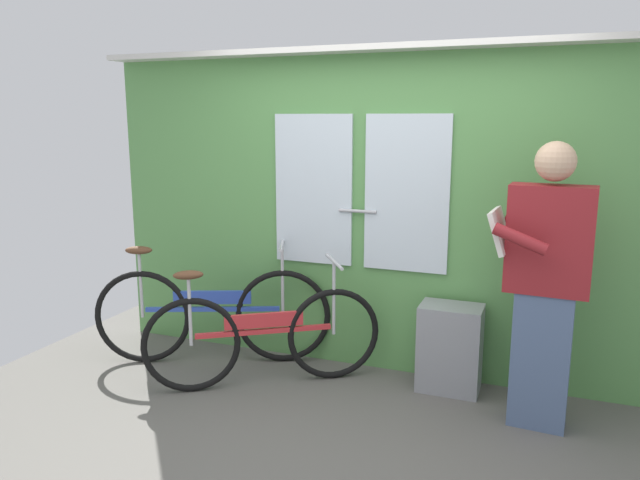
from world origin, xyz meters
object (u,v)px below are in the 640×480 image
object	(u,v)px
passenger_reading_newspaper	(545,281)
trash_bin_by_wall	(450,348)
bicycle_leaning_behind	(212,314)
bicycle_near_door	(263,336)

from	to	relation	value
passenger_reading_newspaper	trash_bin_by_wall	xyz separation A→B (m)	(-0.57, 0.30, -0.61)
bicycle_leaning_behind	passenger_reading_newspaper	bearing A→B (deg)	-25.55
bicycle_leaning_behind	passenger_reading_newspaper	size ratio (longest dim) A/B	0.97
bicycle_near_door	trash_bin_by_wall	bearing A→B (deg)	-15.95
trash_bin_by_wall	bicycle_leaning_behind	bearing A→B (deg)	-174.66
passenger_reading_newspaper	bicycle_leaning_behind	bearing A→B (deg)	0.29
bicycle_leaning_behind	passenger_reading_newspaper	distance (m)	2.41
bicycle_near_door	passenger_reading_newspaper	distance (m)	1.88
bicycle_near_door	bicycle_leaning_behind	distance (m)	0.59
bicycle_near_door	bicycle_leaning_behind	bearing A→B (deg)	123.51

